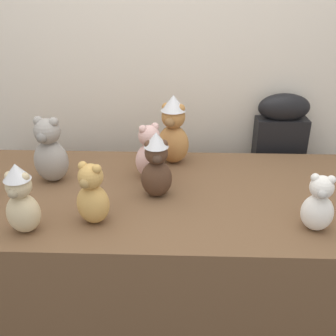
{
  "coord_description": "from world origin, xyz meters",
  "views": [
    {
      "loc": [
        0.05,
        -1.31,
        1.66
      ],
      "look_at": [
        0.0,
        0.25,
        0.89
      ],
      "focal_mm": 43.5,
      "sensor_mm": 36.0,
      "label": 1
    }
  ],
  "objects_px": {
    "teddy_bear_caramel": "(173,131)",
    "teddy_bear_honey": "(92,195)",
    "display_table": "(168,262)",
    "teddy_bear_sand": "(21,199)",
    "teddy_bear_snow": "(318,205)",
    "instrument_case": "(274,181)",
    "teddy_bear_ash": "(50,152)",
    "teddy_bear_blush": "(150,153)",
    "teddy_bear_cocoa": "(156,166)"
  },
  "relations": [
    {
      "from": "teddy_bear_caramel",
      "to": "teddy_bear_honey",
      "type": "distance_m",
      "value": 0.63
    },
    {
      "from": "display_table",
      "to": "teddy_bear_sand",
      "type": "distance_m",
      "value": 0.8
    },
    {
      "from": "teddy_bear_snow",
      "to": "teddy_bear_sand",
      "type": "relative_size",
      "value": 0.83
    },
    {
      "from": "instrument_case",
      "to": "teddy_bear_ash",
      "type": "xyz_separation_m",
      "value": [
        -1.14,
        -0.47,
        0.38
      ]
    },
    {
      "from": "teddy_bear_ash",
      "to": "teddy_bear_blush",
      "type": "xyz_separation_m",
      "value": [
        0.45,
        0.05,
        -0.02
      ]
    },
    {
      "from": "display_table",
      "to": "teddy_bear_caramel",
      "type": "height_order",
      "value": "teddy_bear_caramel"
    },
    {
      "from": "instrument_case",
      "to": "teddy_bear_sand",
      "type": "bearing_deg",
      "value": -144.26
    },
    {
      "from": "teddy_bear_ash",
      "to": "teddy_bear_cocoa",
      "type": "height_order",
      "value": "teddy_bear_ash"
    },
    {
      "from": "teddy_bear_snow",
      "to": "teddy_bear_blush",
      "type": "bearing_deg",
      "value": 160.82
    },
    {
      "from": "teddy_bear_snow",
      "to": "teddy_bear_cocoa",
      "type": "distance_m",
      "value": 0.65
    },
    {
      "from": "display_table",
      "to": "teddy_bear_ash",
      "type": "relative_size",
      "value": 6.2
    },
    {
      "from": "teddy_bear_blush",
      "to": "teddy_bear_honey",
      "type": "height_order",
      "value": "teddy_bear_blush"
    },
    {
      "from": "display_table",
      "to": "teddy_bear_honey",
      "type": "xyz_separation_m",
      "value": [
        -0.28,
        -0.24,
        0.5
      ]
    },
    {
      "from": "teddy_bear_snow",
      "to": "teddy_bear_cocoa",
      "type": "height_order",
      "value": "teddy_bear_cocoa"
    },
    {
      "from": "teddy_bear_honey",
      "to": "teddy_bear_cocoa",
      "type": "distance_m",
      "value": 0.31
    },
    {
      "from": "teddy_bear_blush",
      "to": "teddy_bear_sand",
      "type": "xyz_separation_m",
      "value": [
        -0.43,
        -0.46,
        0.01
      ]
    },
    {
      "from": "display_table",
      "to": "teddy_bear_ash",
      "type": "bearing_deg",
      "value": 169.57
    },
    {
      "from": "instrument_case",
      "to": "teddy_bear_ash",
      "type": "height_order",
      "value": "teddy_bear_ash"
    },
    {
      "from": "teddy_bear_snow",
      "to": "teddy_bear_sand",
      "type": "bearing_deg",
      "value": -164.32
    },
    {
      "from": "teddy_bear_cocoa",
      "to": "teddy_bear_honey",
      "type": "bearing_deg",
      "value": -145.32
    },
    {
      "from": "teddy_bear_caramel",
      "to": "teddy_bear_sand",
      "type": "xyz_separation_m",
      "value": [
        -0.54,
        -0.62,
        -0.03
      ]
    },
    {
      "from": "instrument_case",
      "to": "teddy_bear_cocoa",
      "type": "distance_m",
      "value": 0.96
    },
    {
      "from": "teddy_bear_ash",
      "to": "teddy_bear_blush",
      "type": "height_order",
      "value": "teddy_bear_ash"
    },
    {
      "from": "display_table",
      "to": "instrument_case",
      "type": "relative_size",
      "value": 1.8
    },
    {
      "from": "instrument_case",
      "to": "teddy_bear_caramel",
      "type": "xyz_separation_m",
      "value": [
        -0.59,
        -0.25,
        0.41
      ]
    },
    {
      "from": "instrument_case",
      "to": "teddy_bear_caramel",
      "type": "height_order",
      "value": "teddy_bear_caramel"
    },
    {
      "from": "teddy_bear_blush",
      "to": "teddy_bear_cocoa",
      "type": "distance_m",
      "value": 0.19
    },
    {
      "from": "teddy_bear_blush",
      "to": "teddy_bear_honey",
      "type": "bearing_deg",
      "value": -148.29
    },
    {
      "from": "teddy_bear_snow",
      "to": "teddy_bear_blush",
      "type": "distance_m",
      "value": 0.77
    },
    {
      "from": "instrument_case",
      "to": "teddy_bear_honey",
      "type": "xyz_separation_m",
      "value": [
        -0.88,
        -0.8,
        0.35
      ]
    },
    {
      "from": "teddy_bear_ash",
      "to": "display_table",
      "type": "bearing_deg",
      "value": 0.01
    },
    {
      "from": "teddy_bear_blush",
      "to": "teddy_bear_cocoa",
      "type": "bearing_deg",
      "value": -109.18
    },
    {
      "from": "teddy_bear_caramel",
      "to": "teddy_bear_honey",
      "type": "xyz_separation_m",
      "value": [
        -0.29,
        -0.55,
        -0.05
      ]
    },
    {
      "from": "teddy_bear_ash",
      "to": "teddy_bear_honey",
      "type": "distance_m",
      "value": 0.42
    },
    {
      "from": "teddy_bear_ash",
      "to": "teddy_bear_sand",
      "type": "distance_m",
      "value": 0.41
    },
    {
      "from": "teddy_bear_ash",
      "to": "teddy_bear_sand",
      "type": "relative_size",
      "value": 1.11
    },
    {
      "from": "teddy_bear_blush",
      "to": "teddy_bear_cocoa",
      "type": "xyz_separation_m",
      "value": [
        0.04,
        -0.18,
        0.02
      ]
    },
    {
      "from": "teddy_bear_snow",
      "to": "teddy_bear_sand",
      "type": "height_order",
      "value": "teddy_bear_sand"
    },
    {
      "from": "instrument_case",
      "to": "teddy_bear_sand",
      "type": "relative_size",
      "value": 3.82
    },
    {
      "from": "teddy_bear_cocoa",
      "to": "teddy_bear_snow",
      "type": "bearing_deg",
      "value": -28.73
    },
    {
      "from": "teddy_bear_snow",
      "to": "teddy_bear_blush",
      "type": "relative_size",
      "value": 0.88
    },
    {
      "from": "instrument_case",
      "to": "teddy_bear_caramel",
      "type": "distance_m",
      "value": 0.76
    },
    {
      "from": "teddy_bear_caramel",
      "to": "teddy_bear_honey",
      "type": "bearing_deg",
      "value": -102.02
    },
    {
      "from": "teddy_bear_caramel",
      "to": "instrument_case",
      "type": "bearing_deg",
      "value": 38.8
    },
    {
      "from": "display_table",
      "to": "teddy_bear_caramel",
      "type": "bearing_deg",
      "value": 87.35
    },
    {
      "from": "instrument_case",
      "to": "teddy_bear_sand",
      "type": "height_order",
      "value": "instrument_case"
    },
    {
      "from": "teddy_bear_snow",
      "to": "teddy_bear_caramel",
      "type": "bearing_deg",
      "value": 146.69
    },
    {
      "from": "instrument_case",
      "to": "teddy_bear_honey",
      "type": "height_order",
      "value": "instrument_case"
    },
    {
      "from": "teddy_bear_snow",
      "to": "teddy_bear_cocoa",
      "type": "bearing_deg",
      "value": 172.2
    },
    {
      "from": "teddy_bear_caramel",
      "to": "teddy_bear_ash",
      "type": "height_order",
      "value": "teddy_bear_caramel"
    }
  ]
}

